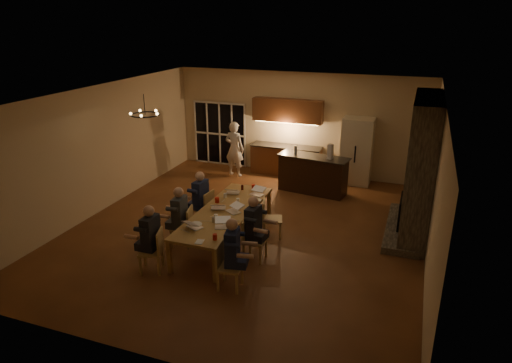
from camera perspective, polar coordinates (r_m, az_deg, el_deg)
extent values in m
plane|color=brown|center=(10.92, -1.10, -6.07)|extent=(9.00, 9.00, 0.00)
cube|color=#C4B08B|center=(14.46, 5.37, 7.20)|extent=(8.00, 0.04, 3.20)
cube|color=#C4B08B|center=(12.29, -18.96, 3.84)|extent=(0.04, 9.00, 3.20)
cube|color=#C4B08B|center=(9.69, 21.61, -0.76)|extent=(0.04, 9.00, 3.20)
cube|color=white|center=(9.92, -1.23, 10.85)|extent=(8.00, 9.00, 0.04)
cube|color=black|center=(15.43, -4.52, 5.95)|extent=(1.86, 0.08, 2.10)
cube|color=#746D5B|center=(10.82, 19.89, 1.58)|extent=(0.58, 2.50, 3.20)
cube|color=beige|center=(13.91, 12.48, 3.72)|extent=(0.90, 0.68, 2.00)
cube|color=#A87C43|center=(10.26, -3.86, -5.59)|extent=(1.10, 3.33, 0.75)
cube|color=black|center=(13.09, 7.11, 0.90)|extent=(2.08, 0.97, 1.08)
imported|color=silver|center=(14.30, -2.70, 4.09)|extent=(0.69, 0.50, 1.74)
torus|color=black|center=(10.44, -13.69, 8.13)|extent=(0.64, 0.64, 0.03)
cylinder|color=white|center=(9.71, -5.04, -4.40)|extent=(0.09, 0.09, 0.10)
cylinder|color=white|center=(10.51, -2.27, -2.38)|extent=(0.08, 0.08, 0.10)
cylinder|color=white|center=(10.81, -3.88, -1.74)|extent=(0.08, 0.08, 0.10)
cylinder|color=red|center=(8.84, -5.16, -6.92)|extent=(0.09, 0.09, 0.12)
cylinder|color=red|center=(10.53, -4.90, -2.32)|extent=(0.10, 0.10, 0.12)
cylinder|color=red|center=(11.28, -0.31, -0.69)|extent=(0.09, 0.09, 0.12)
cylinder|color=#B2B2B7|center=(9.55, -5.34, -4.79)|extent=(0.06, 0.06, 0.12)
cylinder|color=#3F0F0C|center=(11.25, -1.74, -0.75)|extent=(0.06, 0.06, 0.12)
cylinder|color=white|center=(9.47, -3.41, -5.30)|extent=(0.25, 0.25, 0.02)
cylinder|color=white|center=(9.52, -7.56, -5.31)|extent=(0.27, 0.27, 0.02)
cylinder|color=white|center=(10.61, 0.04, -2.36)|extent=(0.24, 0.24, 0.02)
cube|color=white|center=(8.82, -7.06, -7.48)|extent=(0.18, 0.22, 0.01)
cylinder|color=#99999E|center=(13.06, 4.98, 3.97)|extent=(0.09, 0.09, 0.24)
cube|color=silver|center=(12.69, 9.27, 3.71)|extent=(0.16, 0.16, 0.41)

